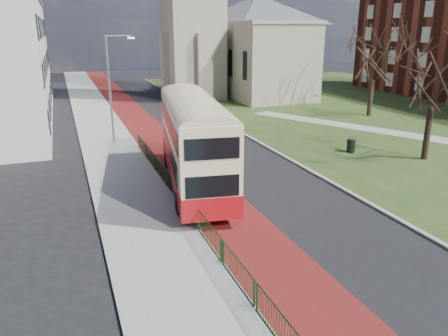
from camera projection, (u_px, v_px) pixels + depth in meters
name	position (u px, v px, depth m)	size (l,w,h in m)	color
ground	(268.00, 231.00, 19.26)	(160.00, 160.00, 0.00)	black
road_carriageway	(182.00, 132.00, 37.61)	(9.00, 120.00, 0.01)	black
bus_lane	(151.00, 135.00, 36.71)	(3.40, 120.00, 0.01)	#591414
pavement_west	(105.00, 138.00, 35.43)	(4.00, 120.00, 0.12)	gray
kerb_west	(130.00, 136.00, 36.09)	(0.25, 120.00, 0.13)	#999993
kerb_east	(224.00, 123.00, 40.90)	(0.25, 80.00, 0.13)	#999993
grass_green	(395.00, 110.00, 47.52)	(40.00, 80.00, 0.04)	#294418
footpath	(440.00, 140.00, 34.81)	(2.20, 36.00, 0.03)	#9E998C
pedestrian_railing	(180.00, 197.00, 21.68)	(0.07, 24.00, 1.12)	#0D3A18
streetlamp	(112.00, 84.00, 32.48)	(2.13, 0.18, 8.00)	gray
bus	(194.00, 139.00, 23.71)	(4.54, 12.01, 4.90)	#A80F15
winter_tree_near	(437.00, 65.00, 27.83)	(7.64, 7.64, 9.03)	black
winter_tree_far	(375.00, 51.00, 42.78)	(6.79, 6.79, 9.21)	#302218
litter_bin	(351.00, 145.00, 31.25)	(0.67, 0.67, 1.03)	black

